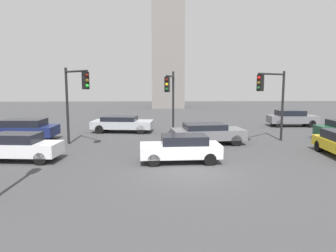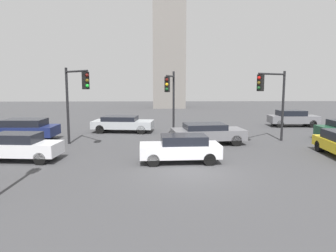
% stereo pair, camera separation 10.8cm
% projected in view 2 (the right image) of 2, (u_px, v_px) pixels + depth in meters
% --- Properties ---
extents(ground_plane, '(103.33, 103.33, 0.00)m').
position_uv_depth(ground_plane, '(191.00, 173.00, 14.45)').
color(ground_plane, '#424244').
extents(traffic_light_1, '(1.98, 2.39, 4.91)m').
position_uv_depth(traffic_light_1, '(76.00, 91.00, 19.71)').
color(traffic_light_1, black).
rests_on(traffic_light_1, ground_plane).
extents(traffic_light_2, '(2.59, 2.44, 4.73)m').
position_uv_depth(traffic_light_2, '(272.00, 92.00, 20.74)').
color(traffic_light_2, black).
rests_on(traffic_light_2, ground_plane).
extents(traffic_light_3, '(0.83, 3.66, 4.78)m').
position_uv_depth(traffic_light_3, '(171.00, 91.00, 22.68)').
color(traffic_light_3, black).
rests_on(traffic_light_3, ground_plane).
extents(car_0, '(4.82, 2.61, 1.34)m').
position_uv_depth(car_0, '(207.00, 133.00, 21.05)').
color(car_0, slate).
rests_on(car_0, ground_plane).
extents(car_2, '(4.30, 1.84, 1.46)m').
position_uv_depth(car_2, '(293.00, 118.00, 29.21)').
color(car_2, slate).
rests_on(car_2, ground_plane).
extents(car_3, '(4.08, 1.88, 1.38)m').
position_uv_depth(car_3, '(181.00, 148.00, 16.29)').
color(car_3, silver).
rests_on(car_3, ground_plane).
extents(car_4, '(4.98, 2.62, 1.28)m').
position_uv_depth(car_4, '(122.00, 123.00, 26.01)').
color(car_4, '#ADB2B7').
rests_on(car_4, ground_plane).
extents(car_5, '(4.70, 2.27, 1.49)m').
position_uv_depth(car_5, '(23.00, 129.00, 22.29)').
color(car_5, navy).
rests_on(car_5, ground_plane).
extents(car_6, '(4.07, 2.06, 1.43)m').
position_uv_depth(car_6, '(20.00, 146.00, 16.59)').
color(car_6, silver).
rests_on(car_6, ground_plane).
extents(skyline_tower, '(4.82, 4.82, 23.57)m').
position_uv_depth(skyline_tower, '(169.00, 29.00, 48.80)').
color(skyline_tower, gray).
rests_on(skyline_tower, ground_plane).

